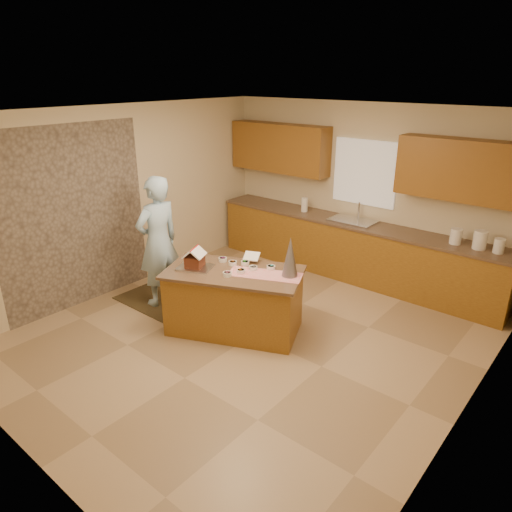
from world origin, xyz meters
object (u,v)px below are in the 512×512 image
(tinsel_tree, at_px, (290,257))
(island_base, at_px, (234,302))
(gingerbread_house, at_px, (195,260))
(boy, at_px, (158,242))

(tinsel_tree, bearing_deg, island_base, -152.36)
(island_base, distance_m, gingerbread_house, 0.73)
(tinsel_tree, bearing_deg, boy, -167.83)
(island_base, xyz_separation_m, boy, (-1.31, -0.09, 0.54))
(island_base, bearing_deg, boy, 160.08)
(tinsel_tree, xyz_separation_m, boy, (-1.93, -0.42, -0.14))
(boy, bearing_deg, gingerbread_house, 83.64)
(island_base, height_order, gingerbread_house, gingerbread_house)
(island_base, distance_m, tinsel_tree, 0.97)
(tinsel_tree, bearing_deg, gingerbread_house, -151.73)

